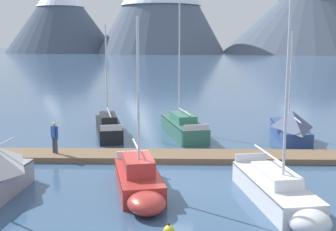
% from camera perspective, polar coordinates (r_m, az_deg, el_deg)
% --- Properties ---
extents(ground_plane, '(700.00, 700.00, 0.00)m').
position_cam_1_polar(ground_plane, '(19.74, -0.30, -8.69)').
color(ground_plane, '#38567A').
extents(mountain_west_summit, '(57.13, 57.13, 39.14)m').
position_cam_1_polar(mountain_west_summit, '(240.57, -13.71, 12.79)').
color(mountain_west_summit, '#424C60').
rests_on(mountain_west_summit, ground).
extents(mountain_shoulder_ridge, '(85.16, 85.16, 39.28)m').
position_cam_1_polar(mountain_shoulder_ridge, '(234.53, 17.73, 12.65)').
color(mountain_shoulder_ridge, '#4C566B').
rests_on(mountain_shoulder_ridge, ground).
extents(dock, '(22.92, 2.38, 0.30)m').
position_cam_1_polar(dock, '(23.53, -0.08, -5.28)').
color(dock, brown).
rests_on(dock, ground).
extents(sailboat_mid_dock_port, '(2.80, 7.20, 7.23)m').
position_cam_1_polar(sailboat_mid_dock_port, '(29.87, -7.78, -1.29)').
color(sailboat_mid_dock_port, black).
rests_on(sailboat_mid_dock_port, ground).
extents(sailboat_mid_dock_starboard, '(2.64, 5.89, 7.16)m').
position_cam_1_polar(sailboat_mid_dock_starboard, '(18.20, -3.69, -8.48)').
color(sailboat_mid_dock_starboard, '#B2332D').
rests_on(sailboat_mid_dock_starboard, ground).
extents(sailboat_far_berth, '(3.27, 7.52, 8.68)m').
position_cam_1_polar(sailboat_far_berth, '(29.52, 1.75, -1.27)').
color(sailboat_far_berth, '#336B56').
rests_on(sailboat_far_berth, ground).
extents(sailboat_outer_slip, '(2.57, 6.69, 8.37)m').
position_cam_1_polar(sailboat_outer_slip, '(17.50, 14.03, -9.48)').
color(sailboat_outer_slip, silver).
rests_on(sailboat_outer_slip, ground).
extents(sailboat_end_of_dock, '(2.13, 7.13, 6.81)m').
position_cam_1_polar(sailboat_end_of_dock, '(29.13, 15.43, -1.20)').
color(sailboat_end_of_dock, navy).
rests_on(sailboat_end_of_dock, ground).
extents(person_on_dock, '(0.45, 0.44, 1.69)m').
position_cam_1_polar(person_on_dock, '(24.08, -14.46, -2.51)').
color(person_on_dock, '#384256').
rests_on(person_on_dock, dock).
extents(mooring_buoy_channel_marker, '(0.36, 0.36, 0.44)m').
position_cam_1_polar(mooring_buoy_channel_marker, '(14.64, 0.13, -14.68)').
color(mooring_buoy_channel_marker, yellow).
rests_on(mooring_buoy_channel_marker, ground).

